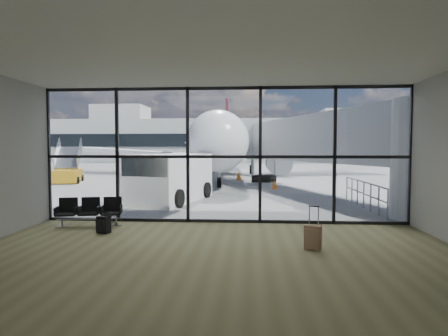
# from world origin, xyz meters

# --- Properties ---
(ground) EXTENTS (220.00, 220.00, 0.00)m
(ground) POSITION_xyz_m (0.00, 40.00, 0.00)
(ground) COLOR slate
(ground) RESTS_ON ground
(lounge_shell) EXTENTS (12.02, 8.01, 4.51)m
(lounge_shell) POSITION_xyz_m (0.00, -4.80, 2.65)
(lounge_shell) COLOR brown
(lounge_shell) RESTS_ON ground
(glass_curtain_wall) EXTENTS (12.10, 0.12, 4.50)m
(glass_curtain_wall) POSITION_xyz_m (0.00, 0.00, 2.25)
(glass_curtain_wall) COLOR white
(glass_curtain_wall) RESTS_ON ground
(jet_bridge) EXTENTS (8.00, 16.50, 4.33)m
(jet_bridge) POSITION_xyz_m (4.90, 7.07, 2.76)
(jet_bridge) COLOR #ABADB0
(jet_bridge) RESTS_ON ground
(apron_railing) EXTENTS (0.06, 5.46, 1.11)m
(apron_railing) POSITION_xyz_m (5.60, 3.50, 0.72)
(apron_railing) COLOR gray
(apron_railing) RESTS_ON ground
(far_terminal) EXTENTS (80.00, 12.20, 11.00)m
(far_terminal) POSITION_xyz_m (-0.59, 61.97, 4.21)
(far_terminal) COLOR beige
(far_terminal) RESTS_ON ground
(tree_0) EXTENTS (4.95, 4.95, 7.12)m
(tree_0) POSITION_xyz_m (-45.00, 72.00, 4.63)
(tree_0) COLOR #382619
(tree_0) RESTS_ON ground
(tree_1) EXTENTS (5.61, 5.61, 8.07)m
(tree_1) POSITION_xyz_m (-39.00, 72.00, 5.25)
(tree_1) COLOR #382619
(tree_1) RESTS_ON ground
(tree_2) EXTENTS (6.27, 6.27, 9.03)m
(tree_2) POSITION_xyz_m (-33.00, 72.00, 5.88)
(tree_2) COLOR #382619
(tree_2) RESTS_ON ground
(tree_3) EXTENTS (4.95, 4.95, 7.12)m
(tree_3) POSITION_xyz_m (-27.00, 72.00, 4.63)
(tree_3) COLOR #382619
(tree_3) RESTS_ON ground
(tree_4) EXTENTS (5.61, 5.61, 8.07)m
(tree_4) POSITION_xyz_m (-21.00, 72.00, 5.25)
(tree_4) COLOR #382619
(tree_4) RESTS_ON ground
(tree_5) EXTENTS (6.27, 6.27, 9.03)m
(tree_5) POSITION_xyz_m (-15.00, 72.00, 5.88)
(tree_5) COLOR #382619
(tree_5) RESTS_ON ground
(seating_row) EXTENTS (2.03, 0.94, 0.90)m
(seating_row) POSITION_xyz_m (-4.25, -0.76, 0.50)
(seating_row) COLOR gray
(seating_row) RESTS_ON ground
(backpack) EXTENTS (0.43, 0.42, 0.54)m
(backpack) POSITION_xyz_m (-3.39, -1.81, 0.26)
(backpack) COLOR black
(backpack) RESTS_ON ground
(suitcase) EXTENTS (0.45, 0.37, 1.07)m
(suitcase) POSITION_xyz_m (2.39, -3.24, 0.32)
(suitcase) COLOR #806047
(suitcase) RESTS_ON ground
(airliner) EXTENTS (31.18, 36.11, 9.30)m
(airliner) POSITION_xyz_m (-1.65, 24.84, 2.83)
(airliner) COLOR white
(airliner) RESTS_ON ground
(service_van) EXTENTS (3.40, 5.47, 2.21)m
(service_van) POSITION_xyz_m (-2.83, 4.82, 1.14)
(service_van) COLOR white
(service_van) RESTS_ON ground
(belt_loader) EXTENTS (2.49, 3.82, 1.67)m
(belt_loader) POSITION_xyz_m (-7.42, 16.89, 0.56)
(belt_loader) COLOR black
(belt_loader) RESTS_ON ground
(mobile_stairs) EXTENTS (2.74, 4.04, 2.61)m
(mobile_stairs) POSITION_xyz_m (-12.42, 13.97, 0.63)
(mobile_stairs) COLOR #BC8216
(mobile_stairs) RESTS_ON ground
(traffic_cone_a) EXTENTS (0.38, 0.38, 0.55)m
(traffic_cone_a) POSITION_xyz_m (2.37, 10.62, 0.26)
(traffic_cone_a) COLOR orange
(traffic_cone_a) RESTS_ON ground
(traffic_cone_c) EXTENTS (0.47, 0.47, 0.67)m
(traffic_cone_c) POSITION_xyz_m (0.01, 17.00, 0.32)
(traffic_cone_c) COLOR orange
(traffic_cone_c) RESTS_ON ground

